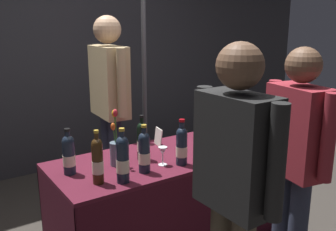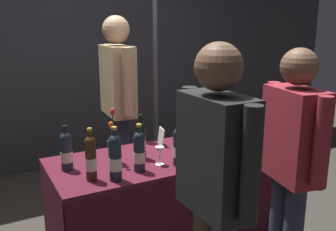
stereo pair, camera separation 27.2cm
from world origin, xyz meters
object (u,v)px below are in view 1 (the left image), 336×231
(flower_vase, at_px, (116,149))
(taster_foreground_right, at_px, (296,151))
(wine_glass_near_vendor, at_px, (163,152))
(vendor_presenter, at_px, (110,95))
(tasting_table, at_px, (168,182))
(booth_signpost, at_px, (144,57))
(featured_wine_bottle, at_px, (218,129))
(display_bottle_0, at_px, (69,154))

(flower_vase, distance_m, taster_foreground_right, 1.17)
(flower_vase, xyz_separation_m, taster_foreground_right, (0.81, -0.84, 0.08))
(wine_glass_near_vendor, height_order, vendor_presenter, vendor_presenter)
(tasting_table, distance_m, booth_signpost, 1.38)
(vendor_presenter, bearing_deg, featured_wine_bottle, 36.86)
(taster_foreground_right, bearing_deg, booth_signpost, 11.06)
(flower_vase, height_order, booth_signpost, booth_signpost)
(vendor_presenter, bearing_deg, flower_vase, -19.73)
(tasting_table, bearing_deg, flower_vase, 176.60)
(wine_glass_near_vendor, distance_m, booth_signpost, 1.39)
(featured_wine_bottle, height_order, display_bottle_0, display_bottle_0)
(tasting_table, bearing_deg, featured_wine_bottle, -1.53)
(flower_vase, xyz_separation_m, vendor_presenter, (0.34, 0.80, 0.22))
(wine_glass_near_vendor, height_order, taster_foreground_right, taster_foreground_right)
(wine_glass_near_vendor, distance_m, taster_foreground_right, 0.87)
(tasting_table, bearing_deg, display_bottle_0, 175.43)
(taster_foreground_right, height_order, booth_signpost, booth_signpost)
(tasting_table, distance_m, featured_wine_bottle, 0.59)
(tasting_table, distance_m, display_bottle_0, 0.82)
(featured_wine_bottle, distance_m, flower_vase, 0.89)
(featured_wine_bottle, relative_size, display_bottle_0, 0.95)
(tasting_table, relative_size, flower_vase, 4.30)
(tasting_table, xyz_separation_m, featured_wine_bottle, (0.48, -0.01, 0.35))
(taster_foreground_right, bearing_deg, tasting_table, 37.09)
(vendor_presenter, xyz_separation_m, taster_foreground_right, (0.47, -1.64, -0.14))
(taster_foreground_right, bearing_deg, flower_vase, 55.04)
(flower_vase, xyz_separation_m, booth_signpost, (0.82, 0.98, 0.51))
(featured_wine_bottle, xyz_separation_m, taster_foreground_right, (-0.08, -0.81, 0.06))
(wine_glass_near_vendor, bearing_deg, flower_vase, 146.02)
(featured_wine_bottle, bearing_deg, flower_vase, 177.60)
(featured_wine_bottle, bearing_deg, vendor_presenter, 123.29)
(tasting_table, relative_size, featured_wine_bottle, 5.94)
(vendor_presenter, bearing_deg, taster_foreground_right, 19.52)
(tasting_table, height_order, taster_foreground_right, taster_foreground_right)
(vendor_presenter, relative_size, taster_foreground_right, 1.12)
(taster_foreground_right, bearing_deg, featured_wine_bottle, 5.64)
(tasting_table, xyz_separation_m, flower_vase, (-0.41, 0.02, 0.34))
(flower_vase, distance_m, vendor_presenter, 0.89)
(flower_vase, bearing_deg, taster_foreground_right, -46.13)
(display_bottle_0, xyz_separation_m, vendor_presenter, (0.66, 0.76, 0.20))
(display_bottle_0, bearing_deg, wine_glass_near_vendor, -19.96)
(display_bottle_0, relative_size, flower_vase, 0.76)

